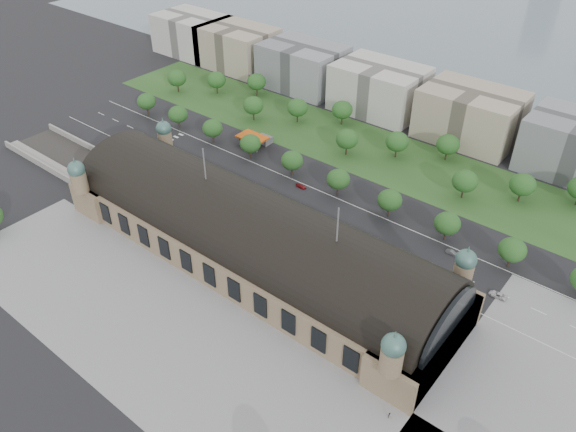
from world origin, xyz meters
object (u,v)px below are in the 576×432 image
Objects in this scene: bus_east at (349,233)px; parked_car_4 at (200,186)px; traffic_car_3 at (301,186)px; bus_mid at (334,227)px; parked_car_0 at (153,160)px; parked_car_1 at (158,159)px; traffic_car_0 at (126,140)px; bus_west at (258,193)px; parked_car_2 at (171,165)px; pedestrian_2 at (390,415)px; traffic_car_6 at (498,295)px; parked_car_6 at (226,191)px; traffic_car_4 at (328,233)px; petrol_station at (259,139)px; traffic_car_5 at (452,253)px; parked_car_3 at (190,174)px; parked_car_5 at (240,198)px.

parked_car_4 is at bearing 97.30° from bus_east.
bus_mid is (27.87, -15.61, 0.79)m from traffic_car_3.
parked_car_4 is at bearing 56.49° from parked_car_0.
parked_car_0 is 0.91× the size of parked_car_1.
traffic_car_3 is at bearing 103.21° from traffic_car_0.
parked_car_4 is 25.63m from bus_west.
bus_mid is (83.88, 7.00, 0.68)m from parked_car_2.
traffic_car_0 is 2.07× the size of pedestrian_2.
pedestrian_2 is (57.73, -57.14, -0.52)m from bus_mid.
bus_mid is at bearing 59.17° from parked_car_2.
parked_car_4 is 0.39× the size of bus_mid.
traffic_car_6 is 1.31× the size of parked_car_6.
parked_car_1 is (25.32, -2.27, 0.07)m from traffic_car_0.
parked_car_2 reaches higher than parked_car_1.
parked_car_6 is 0.34× the size of bus_east.
parked_car_2 is at bearing -87.76° from traffic_car_6.
parked_car_0 is (-92.60, -5.88, 0.04)m from traffic_car_4.
traffic_car_4 is 83.50m from parked_car_2.
petrol_station is 80.84m from bus_east.
traffic_car_5 is 114.40m from parked_car_3.
traffic_car_3 is (90.25, 20.35, 0.01)m from traffic_car_0.
traffic_car_5 reaches higher than parked_car_4.
parked_car_0 is at bearing -28.86° from parked_car_1.
traffic_car_5 is 23.85m from traffic_car_6.
parked_car_6 is (-112.12, -11.22, -0.16)m from traffic_car_6.
bus_west is at bearing 68.32° from parked_car_0.
traffic_car_0 is at bearing 94.69° from bus_mid.
parked_car_3 is 0.94× the size of parked_car_4.
parked_car_4 is at bearing 60.51° from parked_car_1.
bus_east is at bearing 58.82° from parked_car_2.
parked_car_0 is at bearing -114.48° from parked_car_6.
traffic_car_5 is 0.77× the size of parked_car_5.
parked_car_0 reaches higher than traffic_car_4.
parked_car_3 is (21.34, 0.00, -0.09)m from parked_car_1.
traffic_car_5 is 0.93× the size of parked_car_0.
traffic_car_4 reaches higher than traffic_car_5.
traffic_car_4 reaches higher than parked_car_6.
petrol_station is at bearing 41.74° from bus_west.
parked_car_3 is 2.01× the size of pedestrian_2.
bus_west is (-9.73, -16.40, 0.97)m from traffic_car_3.
traffic_car_6 is 134.06m from parked_car_3.
bus_east is (67.77, 11.00, 1.12)m from parked_car_4.
traffic_car_5 is (158.94, 19.67, 0.07)m from traffic_car_0.
bus_east reaches higher than parked_car_4.
parked_car_5 reaches higher than parked_car_3.
traffic_car_5 is 37.27m from bus_east.
bus_east is at bearing -87.60° from bus_mid.
parked_car_1 is (-133.62, -21.94, -0.00)m from traffic_car_5.
parked_car_0 is 43.12m from parked_car_6.
traffic_car_4 reaches higher than traffic_car_0.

